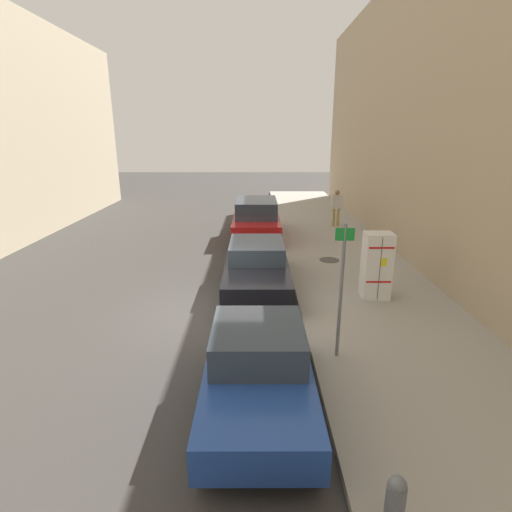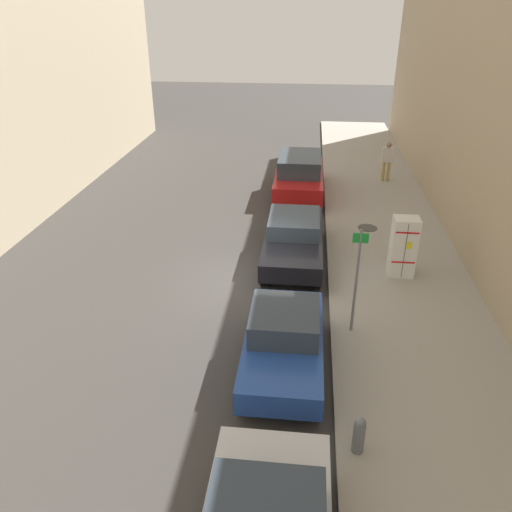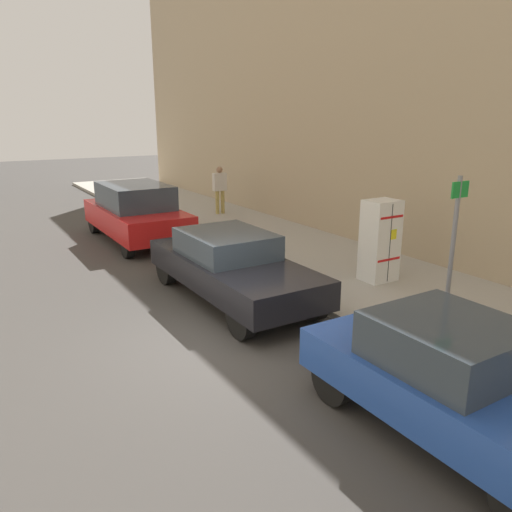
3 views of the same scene
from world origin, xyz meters
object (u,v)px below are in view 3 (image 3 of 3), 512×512
(parked_suv_red, at_px, (136,212))
(parked_hatchback_blue, at_px, (455,381))
(street_sign_post, at_px, (452,256))
(pedestrian_walking_far, at_px, (220,186))
(parked_sedan_dark, at_px, (231,265))
(discarded_refrigerator, at_px, (380,241))

(parked_suv_red, relative_size, parked_hatchback_blue, 1.21)
(parked_suv_red, bearing_deg, street_sign_post, 99.20)
(pedestrian_walking_far, height_order, parked_sedan_dark, pedestrian_walking_far)
(discarded_refrigerator, xyz_separation_m, parked_hatchback_blue, (3.25, 4.47, -0.31))
(discarded_refrigerator, relative_size, pedestrian_walking_far, 1.03)
(parked_sedan_dark, bearing_deg, street_sign_post, 111.94)
(pedestrian_walking_far, relative_size, parked_suv_red, 0.38)
(street_sign_post, height_order, parked_suv_red, street_sign_post)
(pedestrian_walking_far, height_order, parked_suv_red, pedestrian_walking_far)
(parked_sedan_dark, bearing_deg, discarded_refrigerator, 163.54)
(parked_suv_red, height_order, parked_hatchback_blue, parked_suv_red)
(parked_hatchback_blue, bearing_deg, discarded_refrigerator, -125.99)
(discarded_refrigerator, distance_m, parked_sedan_dark, 3.40)
(street_sign_post, relative_size, parked_hatchback_blue, 0.71)
(parked_suv_red, xyz_separation_m, parked_sedan_dark, (0.00, 5.98, -0.15))
(discarded_refrigerator, distance_m, parked_suv_red, 7.66)
(street_sign_post, bearing_deg, parked_suv_red, -80.80)
(street_sign_post, xyz_separation_m, parked_hatchback_blue, (1.62, 1.41, -0.93))
(parked_sedan_dark, xyz_separation_m, parked_hatchback_blue, (-0.00, 5.43, -0.01))
(parked_suv_red, bearing_deg, discarded_refrigerator, 115.09)
(parked_suv_red, height_order, parked_sedan_dark, parked_suv_red)
(parked_sedan_dark, bearing_deg, parked_suv_red, -90.00)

